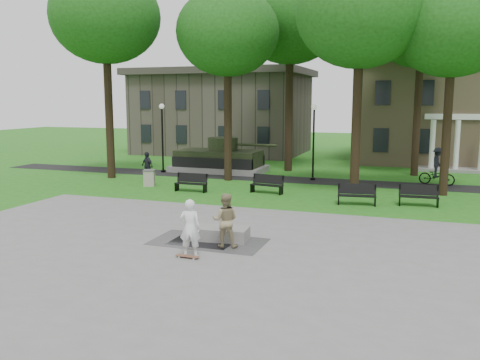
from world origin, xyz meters
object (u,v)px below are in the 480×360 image
object	(u,v)px
concrete_block	(217,233)
cyclist	(437,170)
friend_watching	(225,220)
trash_bin	(149,178)
park_bench_0	(191,182)
skateboarder	(190,228)

from	to	relation	value
concrete_block	cyclist	distance (m)	17.34
concrete_block	cyclist	bearing A→B (deg)	63.23
cyclist	friend_watching	bearing A→B (deg)	167.82
concrete_block	trash_bin	distance (m)	12.44
park_bench_0	trash_bin	distance (m)	3.19
concrete_block	cyclist	world-z (taller)	cyclist
concrete_block	skateboarder	distance (m)	2.26
skateboarder	trash_bin	size ratio (longest dim) A/B	1.94
skateboarder	park_bench_0	bearing A→B (deg)	-78.00
cyclist	trash_bin	xyz separation A→B (m)	(-15.87, -6.00, -0.42)
concrete_block	trash_bin	world-z (taller)	trash_bin
concrete_block	skateboarder	world-z (taller)	skateboarder
trash_bin	cyclist	bearing A→B (deg)	20.71
friend_watching	skateboarder	bearing A→B (deg)	51.43
concrete_block	park_bench_0	distance (m)	9.97
skateboarder	concrete_block	bearing A→B (deg)	-104.55
concrete_block	friend_watching	size ratio (longest dim) A/B	1.19
concrete_block	skateboarder	bearing A→B (deg)	-92.06
friend_watching	cyclist	size ratio (longest dim) A/B	0.83
skateboarder	friend_watching	xyz separation A→B (m)	(0.67, 1.37, -0.01)
cyclist	trash_bin	world-z (taller)	cyclist
skateboarder	cyclist	bearing A→B (deg)	-126.59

